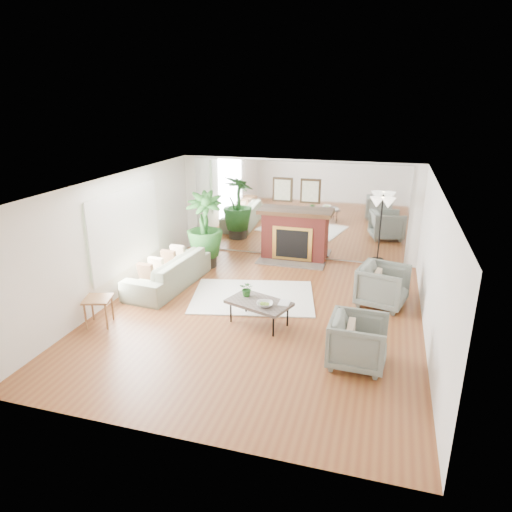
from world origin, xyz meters
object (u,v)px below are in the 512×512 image
(sofa, at_px, (168,271))
(potted_ficus, at_px, (205,228))
(coffee_table, at_px, (259,303))
(fireplace, at_px, (294,235))
(side_table, at_px, (98,302))
(armchair_front, at_px, (358,342))
(floor_lamp, at_px, (382,209))
(armchair_back, at_px, (383,286))

(sofa, distance_m, potted_ficus, 1.56)
(sofa, relative_size, potted_ficus, 1.27)
(coffee_table, bearing_deg, potted_ficus, 129.08)
(fireplace, xyz_separation_m, side_table, (-2.65, -4.45, -0.22))
(fireplace, xyz_separation_m, coffee_table, (0.12, -3.62, -0.25))
(potted_ficus, bearing_deg, armchair_front, -41.29)
(sofa, bearing_deg, floor_lamp, 122.52)
(armchair_front, xyz_separation_m, floor_lamp, (0.14, 4.32, 1.11))
(side_table, distance_m, floor_lamp, 6.47)
(potted_ficus, bearing_deg, fireplace, 28.31)
(armchair_back, distance_m, potted_ficus, 4.39)
(potted_ficus, bearing_deg, armchair_back, -14.73)
(coffee_table, relative_size, sofa, 0.55)
(potted_ficus, relative_size, floor_lamp, 1.04)
(side_table, bearing_deg, floor_lamp, 42.26)
(fireplace, bearing_deg, side_table, -120.77)
(floor_lamp, bearing_deg, armchair_back, -85.24)
(fireplace, bearing_deg, armchair_back, -43.98)
(sofa, height_order, floor_lamp, floor_lamp)
(potted_ficus, bearing_deg, coffee_table, -50.92)
(armchair_front, bearing_deg, armchair_back, -5.39)
(fireplace, bearing_deg, coffee_table, -88.14)
(coffee_table, height_order, sofa, sofa)
(armchair_front, relative_size, potted_ficus, 0.47)
(sofa, xyz_separation_m, armchair_front, (4.20, -2.03, 0.05))
(sofa, height_order, armchair_back, armchair_back)
(coffee_table, relative_size, armchair_front, 1.46)
(armchair_front, distance_m, floor_lamp, 4.47)
(fireplace, distance_m, potted_ficus, 2.25)
(fireplace, xyz_separation_m, sofa, (-2.27, -2.45, -0.32))
(sofa, xyz_separation_m, potted_ficus, (0.30, 1.39, 0.64))
(floor_lamp, bearing_deg, side_table, -137.74)
(sofa, bearing_deg, armchair_back, 98.34)
(armchair_front, xyz_separation_m, potted_ficus, (-3.90, 3.42, 0.58))
(side_table, distance_m, potted_ficus, 3.50)
(potted_ficus, height_order, floor_lamp, potted_ficus)
(potted_ficus, bearing_deg, floor_lamp, 12.55)
(armchair_front, distance_m, side_table, 4.59)
(fireplace, xyz_separation_m, potted_ficus, (-1.96, -1.06, 0.32))
(armchair_back, bearing_deg, fireplace, 59.89)
(coffee_table, height_order, armchair_front, armchair_front)
(side_table, bearing_deg, fireplace, 59.23)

